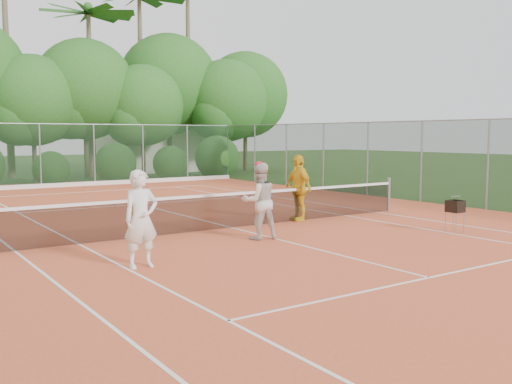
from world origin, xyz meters
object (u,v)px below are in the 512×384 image
Objects in this scene: ball_hopper at (455,207)px; player_yellow at (298,188)px; player_center_grp at (259,201)px; player_white at (141,219)px.

player_yellow is at bearing 116.53° from ball_hopper.
player_center_grp is 2.26× the size of ball_hopper.
ball_hopper is (4.68, -2.04, -0.27)m from player_center_grp.
player_center_grp is 0.97× the size of player_yellow.
player_white is 0.96× the size of player_yellow.
player_white is at bearing -61.49° from player_yellow.
player_white is 2.24× the size of ball_hopper.
ball_hopper is at bearing 31.47° from player_yellow.
player_center_grp is 3.14m from player_yellow.
player_yellow is (2.59, 1.77, 0.04)m from player_center_grp.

